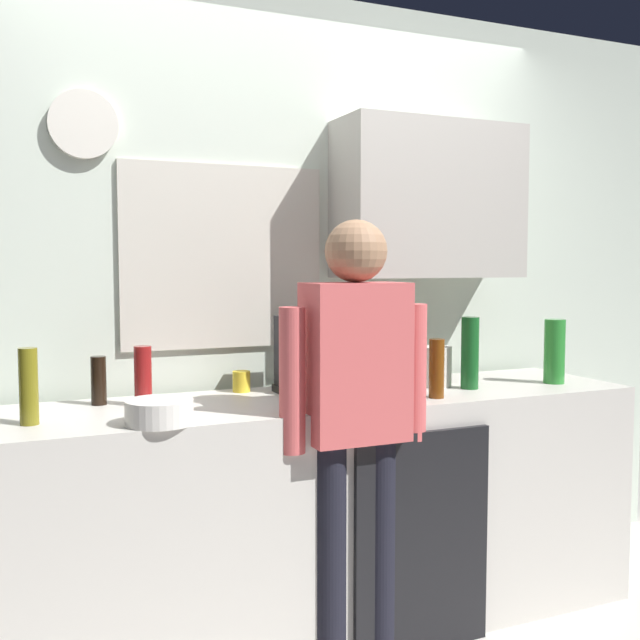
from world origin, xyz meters
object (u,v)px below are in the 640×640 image
(storage_canister, at_px, (435,366))
(mixing_bowl, at_px, (159,412))
(bottle_amber_beer, at_px, (437,368))
(bottle_clear_soda, at_px, (554,351))
(bottle_red_vinegar, at_px, (143,376))
(bottle_dark_sauce, at_px, (99,381))
(cup_yellow_cup, at_px, (241,381))
(dish_soap, at_px, (345,384))
(coffee_maker, at_px, (301,356))
(person_at_sink, at_px, (355,405))
(bottle_green_wine, at_px, (470,353))
(cup_blue_mug, at_px, (307,392))
(bottle_olive_oil, at_px, (29,386))

(storage_canister, bearing_deg, mixing_bowl, -167.25)
(bottle_amber_beer, height_order, mixing_bowl, bottle_amber_beer)
(bottle_clear_soda, distance_m, mixing_bowl, 1.76)
(bottle_red_vinegar, distance_m, mixing_bowl, 0.35)
(bottle_dark_sauce, xyz_separation_m, mixing_bowl, (0.14, -0.42, -0.05))
(cup_yellow_cup, xyz_separation_m, dish_soap, (0.27, -0.42, 0.04))
(coffee_maker, bearing_deg, mixing_bowl, -150.28)
(dish_soap, bearing_deg, person_at_sink, -98.35)
(bottle_green_wine, xyz_separation_m, dish_soap, (-0.63, -0.11, -0.07))
(mixing_bowl, distance_m, person_at_sink, 0.68)
(bottle_green_wine, height_order, person_at_sink, person_at_sink)
(cup_blue_mug, height_order, mixing_bowl, cup_blue_mug)
(bottle_red_vinegar, relative_size, dish_soap, 1.22)
(coffee_maker, height_order, bottle_clear_soda, coffee_maker)
(person_at_sink, bearing_deg, bottle_clear_soda, 7.69)
(bottle_green_wine, bearing_deg, cup_blue_mug, -174.81)
(bottle_amber_beer, relative_size, person_at_sink, 0.14)
(bottle_red_vinegar, height_order, bottle_olive_oil, bottle_olive_oil)
(mixing_bowl, bearing_deg, bottle_dark_sauce, 108.01)
(cup_yellow_cup, bearing_deg, bottle_amber_beer, -33.70)
(coffee_maker, distance_m, cup_blue_mug, 0.30)
(cup_yellow_cup, bearing_deg, coffee_maker, -26.32)
(coffee_maker, height_order, cup_yellow_cup, coffee_maker)
(bottle_olive_oil, height_order, mixing_bowl, bottle_olive_oil)
(coffee_maker, distance_m, bottle_green_wine, 0.71)
(bottle_dark_sauce, xyz_separation_m, cup_blue_mug, (0.70, -0.32, -0.04))
(coffee_maker, xyz_separation_m, bottle_red_vinegar, (-0.64, -0.03, -0.04))
(coffee_maker, bearing_deg, bottle_amber_beer, -36.98)
(storage_canister, bearing_deg, bottle_amber_beer, -121.28)
(bottle_red_vinegar, height_order, cup_yellow_cup, bottle_red_vinegar)
(person_at_sink, bearing_deg, cup_yellow_cup, 111.82)
(dish_soap, height_order, person_at_sink, person_at_sink)
(cup_yellow_cup, bearing_deg, bottle_clear_soda, -14.34)
(bottle_olive_oil, height_order, cup_blue_mug, bottle_olive_oil)
(bottle_dark_sauce, height_order, mixing_bowl, bottle_dark_sauce)
(coffee_maker, bearing_deg, bottle_red_vinegar, -177.14)
(bottle_green_wine, bearing_deg, bottle_clear_soda, -3.87)
(bottle_red_vinegar, relative_size, mixing_bowl, 1.00)
(cup_blue_mug, bearing_deg, cup_yellow_cup, 109.37)
(bottle_dark_sauce, bearing_deg, mixing_bowl, -71.99)
(mixing_bowl, bearing_deg, coffee_maker, 29.72)
(storage_canister, bearing_deg, bottle_olive_oil, -175.90)
(bottle_green_wine, height_order, dish_soap, bottle_green_wine)
(bottle_olive_oil, relative_size, bottle_green_wine, 0.83)
(cup_blue_mug, bearing_deg, bottle_olive_oil, 176.26)
(bottle_red_vinegar, xyz_separation_m, cup_yellow_cup, (0.42, 0.14, -0.07))
(bottle_dark_sauce, relative_size, storage_canister, 1.06)
(bottle_green_wine, bearing_deg, bottle_amber_beer, -152.45)
(bottle_olive_oil, bearing_deg, dish_soap, -5.64)
(dish_soap, bearing_deg, storage_canister, 22.83)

